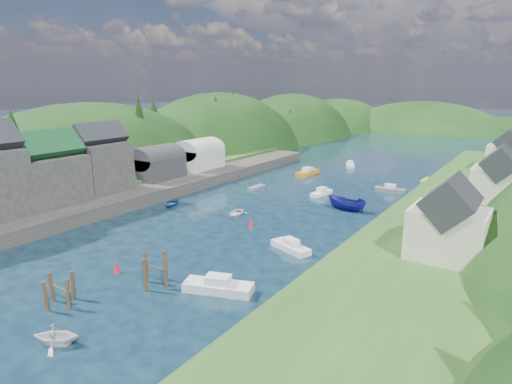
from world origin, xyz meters
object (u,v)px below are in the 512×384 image
Objects in this scene: channel_buoy_near at (117,268)px; piling_cluster_near at (60,293)px; channel_buoy_far at (251,223)px; piling_cluster_far at (156,273)px.

piling_cluster_near is at bearing -78.95° from channel_buoy_near.
piling_cluster_near is 27.67m from channel_buoy_far.
piling_cluster_near is 7.47m from channel_buoy_near.
piling_cluster_far reaches higher than channel_buoy_far.
channel_buoy_far is (3.17, 20.30, 0.00)m from channel_buoy_near.
channel_buoy_near is 20.55m from channel_buoy_far.
piling_cluster_far is 3.47× the size of channel_buoy_far.
piling_cluster_far is at bearing -82.86° from channel_buoy_far.
piling_cluster_near is 3.04× the size of channel_buoy_near.
channel_buoy_near is 1.00× the size of channel_buoy_far.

